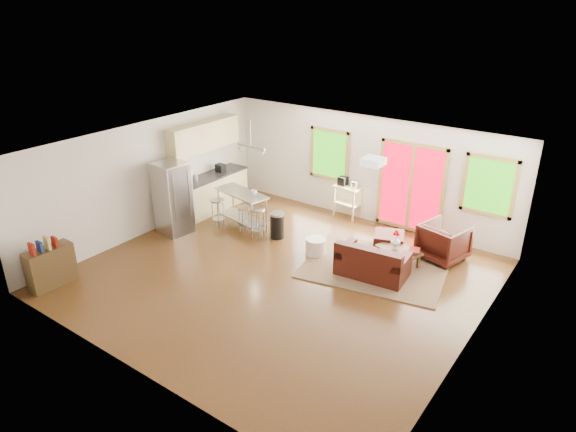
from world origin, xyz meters
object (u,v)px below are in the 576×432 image
Objects in this scene: rug at (375,267)px; kitchen_cart at (348,191)px; loveseat at (372,264)px; island at (242,203)px; refrigerator at (173,198)px; ottoman at (388,242)px; armchair at (444,240)px; coffee_table at (399,251)px.

rug is 2.72× the size of kitchen_cart.
island is (-3.61, 0.30, 0.33)m from loveseat.
loveseat is at bearing 15.97° from refrigerator.
refrigerator is at bearing -155.80° from ottoman.
loveseat is 1.63× the size of armchair.
ottoman is at bearing -33.35° from kitchen_cart.
armchair is 0.52× the size of refrigerator.
island is at bearing -178.96° from rug.
kitchen_cart is at bearing 53.82° from refrigerator.
loveseat is 0.80m from coffee_table.
ottoman is at bearing 30.21° from refrigerator.
island is at bearing -173.14° from coffee_table.
kitchen_cart is at bearing -1.09° from armchair.
ottoman is 0.42× the size of island.
island is (-3.41, -0.90, 0.41)m from ottoman.
ottoman reaches higher than coffee_table.
refrigerator reaches higher than island.
coffee_table is at bearing 23.87° from refrigerator.
rug is 3.57m from island.
coffee_table is at bearing 6.86° from island.
coffee_table is (0.23, 0.76, 0.02)m from loveseat.
armchair reaches higher than coffee_table.
island is (-3.84, -0.46, 0.31)m from coffee_table.
rug is 1.65× the size of refrigerator.
rug is at bearing 20.51° from refrigerator.
rug is 4.50× the size of ottoman.
ottoman is at bearing 97.43° from rug.
armchair is at bearing -15.54° from kitchen_cart.
island is at bearing -130.98° from kitchen_cart.
island is (-3.51, -0.06, 0.60)m from rug.
loveseat is 3.00m from kitchen_cart.
loveseat reaches higher than rug.
coffee_table is 2.63m from kitchen_cart.
armchair is at bearing 49.92° from rug.
rug is at bearing -47.34° from kitchen_cart.
rug is at bearing -82.57° from ottoman.
refrigerator is at bearing -165.50° from rug.
loveseat is at bearing -4.78° from island.
coffee_table is (0.32, 0.40, 0.29)m from rug.
kitchen_cart reaches higher than loveseat.
refrigerator is at bearing -134.22° from island.
coffee_table is 1.02m from armchair.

